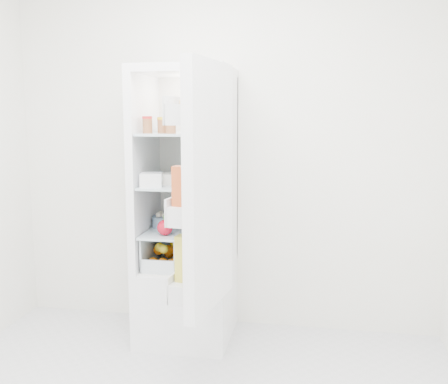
% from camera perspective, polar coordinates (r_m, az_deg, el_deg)
% --- Properties ---
extents(room_walls, '(3.02, 3.02, 2.61)m').
position_cam_1_polar(room_walls, '(2.03, -7.82, 11.30)').
color(room_walls, silver).
rests_on(room_walls, ground).
extents(refrigerator, '(0.60, 0.60, 1.80)m').
position_cam_1_polar(refrigerator, '(3.38, -4.13, -5.49)').
color(refrigerator, white).
rests_on(refrigerator, ground).
extents(shelf_low, '(0.49, 0.53, 0.01)m').
position_cam_1_polar(shelf_low, '(3.31, -4.42, -4.49)').
color(shelf_low, silver).
rests_on(shelf_low, refrigerator).
extents(shelf_mid, '(0.49, 0.53, 0.02)m').
position_cam_1_polar(shelf_mid, '(3.25, -4.48, 0.83)').
color(shelf_mid, silver).
rests_on(shelf_mid, refrigerator).
extents(shelf_top, '(0.49, 0.53, 0.02)m').
position_cam_1_polar(shelf_top, '(3.22, -4.56, 6.66)').
color(shelf_top, silver).
rests_on(shelf_top, refrigerator).
extents(crisper_left, '(0.23, 0.46, 0.22)m').
position_cam_1_polar(crisper_left, '(3.37, -6.42, -6.54)').
color(crisper_left, silver).
rests_on(crisper_left, refrigerator).
extents(crisper_right, '(0.23, 0.46, 0.22)m').
position_cam_1_polar(crisper_right, '(3.31, -2.33, -6.78)').
color(crisper_right, silver).
rests_on(crisper_right, refrigerator).
extents(condiment_jars, '(0.46, 0.32, 0.08)m').
position_cam_1_polar(condiment_jars, '(3.15, -5.36, 7.51)').
color(condiment_jars, '#B21919').
rests_on(condiment_jars, shelf_top).
extents(squeeze_bottle, '(0.06, 0.06, 0.17)m').
position_cam_1_polar(squeeze_bottle, '(3.29, -0.38, 8.37)').
color(squeeze_bottle, silver).
rests_on(squeeze_bottle, shelf_top).
extents(tub_white, '(0.16, 0.16, 0.09)m').
position_cam_1_polar(tub_white, '(3.13, -8.30, 1.39)').
color(tub_white, white).
rests_on(tub_white, shelf_mid).
extents(tub_cream, '(0.13, 0.13, 0.07)m').
position_cam_1_polar(tub_cream, '(3.23, -6.01, 1.51)').
color(tub_cream, white).
rests_on(tub_cream, shelf_mid).
extents(tin_red, '(0.10, 0.10, 0.05)m').
position_cam_1_polar(tin_red, '(3.17, -1.22, 1.30)').
color(tin_red, red).
rests_on(tin_red, shelf_mid).
extents(foil_tray, '(0.20, 0.17, 0.04)m').
position_cam_1_polar(foil_tray, '(3.30, -6.04, 1.44)').
color(foil_tray, silver).
rests_on(foil_tray, shelf_mid).
extents(tub_green, '(0.12, 0.15, 0.07)m').
position_cam_1_polar(tub_green, '(3.27, -1.31, 1.70)').
color(tub_green, '#3F8C45').
rests_on(tub_green, shelf_mid).
extents(red_cabbage, '(0.17, 0.17, 0.17)m').
position_cam_1_polar(red_cabbage, '(3.34, -2.41, -2.71)').
color(red_cabbage, '#52205D').
rests_on(red_cabbage, shelf_low).
extents(bell_pepper, '(0.10, 0.10, 0.10)m').
position_cam_1_polar(bell_pepper, '(3.17, -6.77, -4.06)').
color(bell_pepper, '#B90B20').
rests_on(bell_pepper, shelf_low).
extents(mushroom_bowl, '(0.20, 0.20, 0.07)m').
position_cam_1_polar(mushroom_bowl, '(3.40, -6.85, -3.38)').
color(mushroom_bowl, '#82A0C2').
rests_on(mushroom_bowl, shelf_low).
extents(salad_bag, '(0.12, 0.12, 0.12)m').
position_cam_1_polar(salad_bag, '(3.05, -2.07, -4.35)').
color(salad_bag, '#ADC493').
rests_on(salad_bag, shelf_low).
extents(citrus_pile, '(0.20, 0.31, 0.16)m').
position_cam_1_polar(citrus_pile, '(3.36, -6.50, -7.05)').
color(citrus_pile, orange).
rests_on(citrus_pile, refrigerator).
extents(veg_pile, '(0.16, 0.30, 0.10)m').
position_cam_1_polar(veg_pile, '(3.32, -2.25, -7.57)').
color(veg_pile, '#194A18').
rests_on(veg_pile, refrigerator).
extents(fridge_door, '(0.25, 0.60, 1.30)m').
position_cam_1_polar(fridge_door, '(2.63, -2.24, -0.07)').
color(fridge_door, white).
rests_on(fridge_door, refrigerator).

